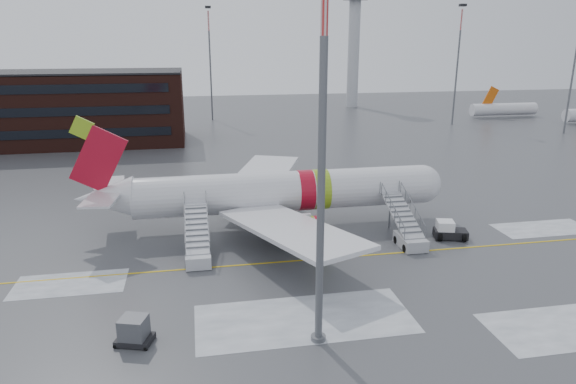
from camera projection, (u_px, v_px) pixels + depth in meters
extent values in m
plane|color=#494C4F|center=(348.00, 252.00, 43.67)|extent=(260.00, 260.00, 0.00)
cylinder|color=silver|center=(284.00, 191.00, 48.84)|extent=(28.00, 3.80, 3.80)
sphere|color=silver|center=(422.00, 184.00, 51.30)|extent=(3.80, 3.80, 3.80)
cube|color=black|center=(432.00, 179.00, 51.34)|extent=(1.09, 1.60, 0.97)
cone|color=silver|center=(104.00, 198.00, 45.88)|extent=(5.20, 3.72, 3.72)
cube|color=#AA0D22|center=(99.00, 159.00, 44.86)|extent=(5.27, 0.30, 6.09)
cube|color=#89B21C|center=(82.00, 128.00, 43.86)|extent=(2.16, 0.26, 2.16)
cube|color=silver|center=(110.00, 183.00, 48.18)|extent=(3.07, 4.85, 0.18)
cube|color=silver|center=(101.00, 199.00, 43.28)|extent=(3.07, 4.85, 0.18)
cube|color=silver|center=(262.00, 175.00, 56.84)|extent=(10.72, 15.97, 1.13)
cube|color=silver|center=(291.00, 229.00, 40.83)|extent=(10.72, 15.97, 1.13)
cylinder|color=silver|center=(280.00, 195.00, 54.38)|extent=(3.40, 2.10, 2.10)
cylinder|color=silver|center=(300.00, 229.00, 44.58)|extent=(3.40, 2.10, 2.10)
cylinder|color=#595B60|center=(401.00, 210.00, 51.69)|extent=(0.20, 0.20, 1.80)
cylinder|color=black|center=(401.00, 214.00, 51.82)|extent=(0.90, 0.56, 0.90)
cylinder|color=black|center=(275.00, 214.00, 51.88)|extent=(0.90, 0.56, 0.90)
cylinder|color=black|center=(283.00, 230.00, 47.36)|extent=(0.90, 0.56, 0.90)
cube|color=#A4A5AB|center=(410.00, 241.00, 44.53)|extent=(2.00, 3.20, 1.00)
cube|color=#A4A5AB|center=(402.00, 215.00, 46.04)|extent=(1.90, 5.87, 2.52)
cube|color=#A4A5AB|center=(389.00, 192.00, 48.81)|extent=(1.90, 1.40, 0.15)
cylinder|color=#595B60|center=(390.00, 211.00, 48.92)|extent=(0.16, 0.16, 3.40)
cylinder|color=black|center=(405.00, 248.00, 43.49)|extent=(0.25, 0.70, 0.70)
cylinder|color=black|center=(415.00, 238.00, 45.69)|extent=(0.25, 0.70, 0.70)
cube|color=silver|center=(198.00, 257.00, 41.33)|extent=(2.00, 3.20, 1.00)
cube|color=silver|center=(197.00, 228.00, 42.83)|extent=(1.90, 5.87, 2.52)
cube|color=silver|center=(195.00, 203.00, 45.61)|extent=(1.90, 1.40, 0.15)
cylinder|color=#595B60|center=(197.00, 223.00, 45.71)|extent=(0.16, 0.16, 3.40)
cylinder|color=black|center=(187.00, 265.00, 40.29)|extent=(0.25, 0.70, 0.70)
cylinder|color=black|center=(209.00, 253.00, 42.49)|extent=(0.25, 0.70, 0.70)
cube|color=black|center=(450.00, 234.00, 46.51)|extent=(3.22, 2.29, 0.73)
cube|color=white|center=(445.00, 226.00, 46.34)|extent=(1.79, 1.79, 0.94)
cube|color=black|center=(446.00, 222.00, 46.24)|extent=(1.57, 1.64, 0.16)
cylinder|color=black|center=(440.00, 237.00, 45.93)|extent=(0.50, 0.78, 0.73)
cylinder|color=black|center=(464.00, 238.00, 45.75)|extent=(0.50, 0.78, 0.73)
cylinder|color=black|center=(437.00, 231.00, 47.32)|extent=(0.50, 0.78, 0.73)
cylinder|color=black|center=(460.00, 232.00, 47.14)|extent=(0.50, 0.78, 0.73)
cube|color=black|center=(135.00, 339.00, 30.50)|extent=(2.42, 2.05, 0.33)
cube|color=#515358|center=(134.00, 328.00, 30.28)|extent=(1.85, 1.79, 1.40)
cylinder|color=black|center=(117.00, 349.00, 29.74)|extent=(0.25, 0.32, 0.28)
cylinder|color=black|center=(152.00, 333.00, 31.31)|extent=(0.25, 0.32, 0.28)
cylinder|color=#595B60|center=(321.00, 201.00, 28.36)|extent=(0.44, 0.44, 17.53)
cylinder|color=#595B60|center=(318.00, 338.00, 30.82)|extent=(0.90, 0.90, 0.30)
cylinder|color=#B2B5BA|center=(353.00, 53.00, 134.46)|extent=(3.00, 3.00, 28.00)
cylinder|color=#595B60|center=(456.00, 78.00, 106.73)|extent=(0.36, 0.36, 19.20)
cylinder|color=#CC7272|center=(461.00, 20.00, 103.45)|extent=(0.32, 0.32, 4.32)
cube|color=black|center=(463.00, 5.00, 102.63)|extent=(1.20, 1.20, 0.50)
cylinder|color=#595B60|center=(211.00, 76.00, 113.02)|extent=(0.36, 0.36, 19.20)
cylinder|color=#CC7272|center=(208.00, 21.00, 109.73)|extent=(0.32, 0.32, 4.32)
cube|color=black|center=(208.00, 7.00, 108.91)|extent=(1.20, 1.20, 0.50)
cylinder|color=#595B60|center=(571.00, 83.00, 96.36)|extent=(0.36, 0.36, 19.20)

